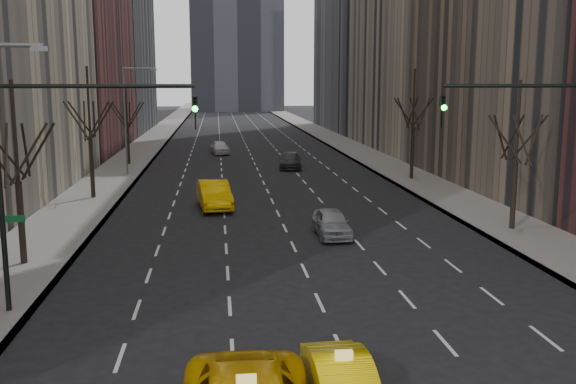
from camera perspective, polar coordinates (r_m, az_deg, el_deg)
name	(u,v)px	position (r m, az deg, el deg)	size (l,w,h in m)	color
sidewalk_left	(146,146)	(80.77, -12.47, 4.03)	(4.50, 320.00, 0.15)	slate
sidewalk_right	(343,144)	(81.85, 4.88, 4.30)	(4.50, 320.00, 0.15)	slate
tree_lw_b	(18,181)	(29.46, -22.85, 0.87)	(3.36, 3.50, 7.82)	black
tree_lw_c	(90,140)	(44.89, -17.15, 4.44)	(3.36, 3.50, 8.74)	black
tree_lw_d	(127,128)	(62.64, -14.09, 5.55)	(3.36, 3.50, 7.36)	black
tree_rw_b	(516,162)	(35.77, 19.58, 2.53)	(3.36, 3.50, 7.82)	black
tree_rw_c	(413,130)	(52.44, 11.04, 5.41)	(3.36, 3.50, 8.74)	black
traffic_mast_left	(50,155)	(22.73, -20.38, 3.09)	(6.69, 0.39, 8.00)	black
traffic_mast_right	(569,149)	(25.44, 23.68, 3.53)	(6.69, 0.39, 8.00)	black
streetlight_far	(129,109)	(55.45, -13.94, 7.17)	(2.83, 0.22, 9.00)	slate
silver_sedan_ahead	(332,223)	(33.16, 3.91, -2.74)	(1.67, 4.14, 1.41)	#9A9DA1
far_taxi	(214,195)	(40.59, -6.57, -0.24)	(1.82, 5.22, 1.72)	#FFBC05
far_suv_grey	(290,160)	(58.97, 0.20, 2.82)	(2.02, 4.96, 1.44)	#2B2B30
far_car_white	(220,147)	(71.00, -6.08, 3.97)	(1.74, 4.33, 1.47)	white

